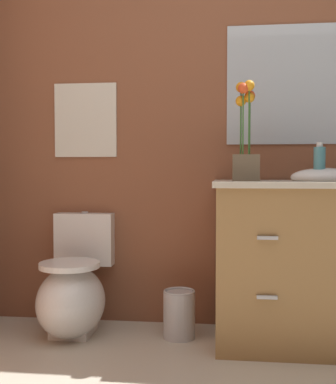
{
  "coord_description": "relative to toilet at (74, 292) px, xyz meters",
  "views": [
    {
      "loc": [
        0.04,
        -1.34,
        0.95
      ],
      "look_at": [
        -0.28,
        1.28,
        0.83
      ],
      "focal_mm": 45.79,
      "sensor_mm": 36.0,
      "label": 1
    }
  ],
  "objects": [
    {
      "name": "wall_back",
      "position": [
        1.04,
        0.3,
        1.01
      ],
      "size": [
        4.51,
        0.05,
        2.5
      ],
      "primitive_type": "cube",
      "color": "brown",
      "rests_on": "ground_plane"
    },
    {
      "name": "toilet",
      "position": [
        0.0,
        0.0,
        0.0
      ],
      "size": [
        0.38,
        0.59,
        0.69
      ],
      "color": "white",
      "rests_on": "ground_plane"
    },
    {
      "name": "vanity_cabinet",
      "position": [
        1.27,
        -0.03,
        0.21
      ],
      "size": [
        0.94,
        0.56,
        1.07
      ],
      "color": "#9E7242",
      "rests_on": "ground_plane"
    },
    {
      "name": "flower_vase",
      "position": [
        0.97,
        -0.07,
        0.83
      ],
      "size": [
        0.14,
        0.14,
        0.53
      ],
      "color": "brown",
      "rests_on": "vanity_cabinet"
    },
    {
      "name": "soap_bottle",
      "position": [
        1.35,
        -0.06,
        0.74
      ],
      "size": [
        0.06,
        0.06,
        0.2
      ],
      "color": "teal",
      "rests_on": "vanity_cabinet"
    },
    {
      "name": "trash_bin",
      "position": [
        0.61,
        0.01,
        -0.11
      ],
      "size": [
        0.18,
        0.18,
        0.27
      ],
      "color": "#B7B7BC",
      "rests_on": "ground_plane"
    },
    {
      "name": "wall_poster",
      "position": [
        0.0,
        0.27,
        1.01
      ],
      "size": [
        0.39,
        0.01,
        0.45
      ],
      "primitive_type": "cube",
      "color": "silver"
    },
    {
      "name": "wall_mirror",
      "position": [
        1.27,
        0.27,
        1.21
      ],
      "size": [
        0.8,
        0.01,
        0.7
      ],
      "primitive_type": "cube",
      "color": "#B2BCC6"
    }
  ]
}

